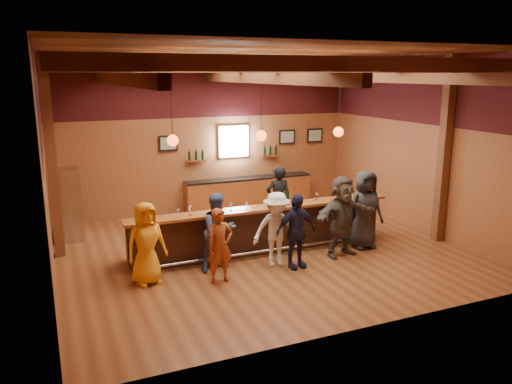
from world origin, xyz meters
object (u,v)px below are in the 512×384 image
stainless_fridge (66,205)px  bartender (278,200)px  back_bar_cabinet (249,192)px  customer_orange (146,243)px  customer_redvest (220,246)px  customer_denim (219,232)px  bar_counter (259,228)px  ice_bucket (275,200)px  customer_brown (342,216)px  customer_dark (365,209)px  bottle_a (287,196)px  customer_white (276,229)px  customer_navy (296,231)px

stainless_fridge → bartender: size_ratio=1.01×
back_bar_cabinet → customer_orange: (-4.00, -4.55, 0.35)m
customer_redvest → stainless_fridge: bearing=115.6°
stainless_fridge → customer_denim: stainless_fridge is taller
stainless_fridge → customer_redvest: stainless_fridge is taller
bar_counter → ice_bucket: ice_bucket is taller
customer_brown → customer_denim: bearing=164.4°
customer_dark → bottle_a: size_ratio=4.84×
bar_counter → stainless_fridge: size_ratio=3.50×
customer_white → bottle_a: (0.71, 0.93, 0.45)m
customer_orange → bartender: (3.71, 1.82, 0.07)m
customer_white → ice_bucket: size_ratio=6.49×
bartender → ice_bucket: 1.37m
stainless_fridge → back_bar_cabinet: bearing=11.9°
customer_orange → customer_redvest: size_ratio=1.09×
customer_white → bottle_a: 1.25m
customer_navy → customer_brown: (1.30, 0.26, 0.12)m
customer_navy → bottle_a: (0.40, 1.21, 0.45)m
customer_dark → bartender: 2.24m
stainless_fridge → ice_bucket: stainless_fridge is taller
customer_redvest → bartender: bartender is taller
customer_denim → customer_white: (1.22, -0.25, -0.02)m
stainless_fridge → customer_orange: size_ratio=1.09×
bar_counter → back_bar_cabinet: bearing=71.7°
customer_orange → bartender: size_ratio=0.93×
customer_redvest → customer_navy: customer_navy is taller
bottle_a → bar_counter: bearing=165.3°
bottle_a → back_bar_cabinet: bearing=81.8°
ice_bucket → customer_navy: bearing=-90.0°
customer_white → customer_brown: bearing=5.9°
bar_counter → bottle_a: bottle_a is taller
stainless_fridge → customer_redvest: size_ratio=1.19×
bartender → customer_dark: bearing=134.9°
customer_brown → bottle_a: 1.35m
customer_orange → ice_bucket: customer_orange is taller
stainless_fridge → customer_white: (4.05, -3.55, -0.09)m
customer_white → customer_dark: 2.42m
bar_counter → customer_orange: 3.00m
bar_counter → bottle_a: bearing=-14.7°
bar_counter → customer_dark: size_ratio=3.37×
bar_counter → customer_orange: bearing=-160.9°
back_bar_cabinet → customer_white: bearing=-105.0°
customer_white → customer_redvest: bearing=-157.6°
customer_white → customer_navy: bearing=-35.2°
customer_redvest → customer_navy: 1.73m
bar_counter → bartender: size_ratio=3.53×
bar_counter → customer_denim: bearing=-146.5°
customer_navy → bottle_a: bearing=67.1°
customer_navy → customer_dark: customer_dark is taller
customer_denim → customer_brown: customer_brown is taller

